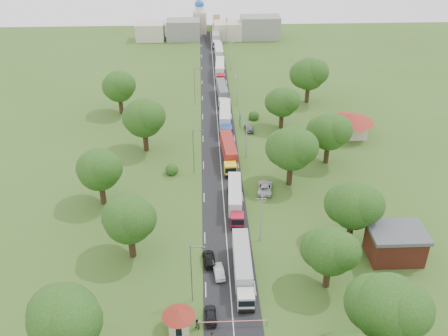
{
  "coord_description": "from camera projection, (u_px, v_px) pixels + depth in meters",
  "views": [
    {
      "loc": [
        -3.32,
        -71.47,
        52.15
      ],
      "look_at": [
        0.38,
        11.65,
        3.0
      ],
      "focal_mm": 40.0,
      "sensor_mm": 36.0,
      "label": 1
    }
  ],
  "objects": [
    {
      "name": "truck_5",
      "position": [
        220.0,
        69.0,
        148.01
      ],
      "size": [
        3.1,
        14.54,
        4.02
      ],
      "color": "maroon",
      "rests_on": "ground"
    },
    {
      "name": "tree_6",
      "position": [
        282.0,
        102.0,
        115.57
      ],
      "size": [
        8.0,
        8.0,
        10.1
      ],
      "color": "#382616",
      "rests_on": "ground"
    },
    {
      "name": "tree_1",
      "position": [
        388.0,
        307.0,
        59.16
      ],
      "size": [
        9.6,
        9.6,
        12.05
      ],
      "color": "#382616",
      "rests_on": "ground"
    },
    {
      "name": "house_cream",
      "position": [
        350.0,
        122.0,
        113.22
      ],
      "size": [
        10.08,
        10.08,
        5.8
      ],
      "color": "beige",
      "rests_on": "ground"
    },
    {
      "name": "truck_7",
      "position": [
        216.0,
        37.0,
        176.74
      ],
      "size": [
        3.03,
        15.26,
        4.22
      ],
      "color": "silver",
      "rests_on": "ground"
    },
    {
      "name": "boom_barrier",
      "position": [
        223.0,
        322.0,
        66.11
      ],
      "size": [
        9.22,
        0.35,
        1.18
      ],
      "color": "slate",
      "rests_on": "ground"
    },
    {
      "name": "tree_5",
      "position": [
        329.0,
        131.0,
        100.91
      ],
      "size": [
        8.8,
        8.8,
        11.07
      ],
      "color": "#382616",
      "rests_on": "ground"
    },
    {
      "name": "tree_3",
      "position": [
        354.0,
        205.0,
        78.47
      ],
      "size": [
        8.8,
        8.8,
        11.07
      ],
      "color": "#382616",
      "rests_on": "ground"
    },
    {
      "name": "lamp_0",
      "position": [
        192.0,
        271.0,
        67.89
      ],
      "size": [
        2.03,
        0.22,
        10.0
      ],
      "color": "slate",
      "rests_on": "ground"
    },
    {
      "name": "tree_9",
      "position": [
        64.0,
        318.0,
        57.7
      ],
      "size": [
        9.6,
        9.6,
        12.05
      ],
      "color": "#382616",
      "rests_on": "ground"
    },
    {
      "name": "lamp_2",
      "position": [
        195.0,
        84.0,
        128.1
      ],
      "size": [
        2.03,
        0.22,
        10.0
      ],
      "color": "slate",
      "rests_on": "ground"
    },
    {
      "name": "lamp_1",
      "position": [
        194.0,
        149.0,
        98.0
      ],
      "size": [
        2.03,
        0.22,
        10.0
      ],
      "color": "slate",
      "rests_on": "ground"
    },
    {
      "name": "tree_7",
      "position": [
        309.0,
        74.0,
        128.2
      ],
      "size": [
        9.6,
        9.6,
        12.05
      ],
      "color": "#382616",
      "rests_on": "ground"
    },
    {
      "name": "car_lane_front",
      "position": [
        211.0,
        315.0,
        67.46
      ],
      "size": [
        1.73,
        3.96,
        1.33
      ],
      "primitive_type": "imported",
      "rotation": [
        0.0,
        0.0,
        3.18
      ],
      "color": "black",
      "rests_on": "ground"
    },
    {
      "name": "pole_3",
      "position": [
        237.0,
        88.0,
        128.1
      ],
      "size": [
        1.6,
        0.24,
        9.0
      ],
      "color": "gray",
      "rests_on": "ground"
    },
    {
      "name": "church",
      "position": [
        200.0,
        19.0,
        186.72
      ],
      "size": [
        5.0,
        5.0,
        12.3
      ],
      "color": "beige",
      "rests_on": "ground"
    },
    {
      "name": "tree_4",
      "position": [
        291.0,
        148.0,
        93.37
      ],
      "size": [
        9.6,
        9.6,
        12.05
      ],
      "color": "#382616",
      "rests_on": "ground"
    },
    {
      "name": "tree_10",
      "position": [
        129.0,
        218.0,
        75.4
      ],
      "size": [
        8.8,
        8.8,
        11.07
      ],
      "color": "#382616",
      "rests_on": "ground"
    },
    {
      "name": "truck_1",
      "position": [
        235.0,
        199.0,
        89.36
      ],
      "size": [
        2.83,
        13.5,
        3.73
      ],
      "color": "#A3122B",
      "rests_on": "ground"
    },
    {
      "name": "truck_6",
      "position": [
        219.0,
        53.0,
        161.67
      ],
      "size": [
        2.54,
        14.09,
        3.9
      ],
      "color": "#266736",
      "rests_on": "ground"
    },
    {
      "name": "truck_2",
      "position": [
        229.0,
        152.0,
        104.18
      ],
      "size": [
        3.18,
        14.29,
        3.95
      ],
      "color": "yellow",
      "rests_on": "ground"
    },
    {
      "name": "truck_0",
      "position": [
        243.0,
        266.0,
        73.76
      ],
      "size": [
        2.59,
        14.25,
        3.95
      ],
      "color": "silver",
      "rests_on": "ground"
    },
    {
      "name": "pole_4",
      "position": [
        231.0,
        54.0,
        152.18
      ],
      "size": [
        1.6,
        0.24,
        9.0
      ],
      "color": "gray",
      "rests_on": "ground"
    },
    {
      "name": "guard_booth",
      "position": [
        179.0,
        317.0,
        65.24
      ],
      "size": [
        4.4,
        4.4,
        3.45
      ],
      "color": "beige",
      "rests_on": "ground"
    },
    {
      "name": "distant_town",
      "position": [
        213.0,
        29.0,
        180.99
      ],
      "size": [
        52.0,
        8.0,
        8.0
      ],
      "color": "gray",
      "rests_on": "ground"
    },
    {
      "name": "pole_5",
      "position": [
        227.0,
        30.0,
        176.27
      ],
      "size": [
        1.6,
        0.24,
        9.0
      ],
      "color": "gray",
      "rests_on": "ground"
    },
    {
      "name": "pedestrian_booth",
      "position": [
        197.0,
        325.0,
        65.79
      ],
      "size": [
        1.03,
        1.01,
        1.68
      ],
      "primitive_type": "imported",
      "rotation": [
        0.0,
        0.0,
        -0.68
      ],
      "color": "gray",
      "rests_on": "ground"
    },
    {
      "name": "tree_11",
      "position": [
        99.0,
        169.0,
        88.04
      ],
      "size": [
        8.8,
        8.8,
        11.07
      ],
      "color": "#382616",
      "rests_on": "ground"
    },
    {
      "name": "pole_2",
      "position": [
        246.0,
        138.0,
        104.01
      ],
      "size": [
        1.6,
        0.24,
        9.0
      ],
      "color": "gray",
      "rests_on": "ground"
    },
    {
      "name": "car_lane_mid",
      "position": [
        219.0,
        271.0,
        74.87
      ],
      "size": [
        1.94,
        4.26,
        1.35
      ],
      "primitive_type": "imported",
      "rotation": [
        0.0,
        0.0,
        3.27
      ],
      "color": "#ACB1B5",
      "rests_on": "ground"
    },
    {
      "name": "info_sign",
      "position": [
        240.0,
        117.0,
        116.9
      ],
      "size": [
        0.12,
        3.1,
        4.1
      ],
      "color": "slate",
      "rests_on": "ground"
    },
    {
      "name": "truck_4",
      "position": [
        222.0,
        92.0,
        132.7
      ],
      "size": [
        2.98,
        13.69,
        3.78
      ],
      "color": "silver",
      "rests_on": "ground"
    },
    {
      "name": "car_lane_rear",
      "position": [
        209.0,
        259.0,
        77.35
      ],
      "size": [
        2.32,
        4.72,
        1.32
      ],
      "primitive_type": "imported",
      "rotation": [
        0.0,
        0.0,
        3.25
      ],
      "color": "black",
      "rests_on": "ground"
    },
    {
      "name": "pole_1",
      "position": [
        261.0,
        217.0,
        79.93
      ],
      "size": [
        1.6,
        0.24,
        9.0
      ],
      "color": "gray",
      "rests_on": "ground"
    },
    {
      "name": "tree_12",
      "position": [
        144.0,
        117.0,
        105.16
      ],
      "size": [
        9.6,
        9.6,
        12.05
      ],
      "color": "#382616",
      "rests_on": "ground"
    },
    {
      "name": "truck_3",
      "position": [
        225.0,
        118.0,
        118.53
      ],
      "size": [
        3.13,
        15.0,
        4.15
      ],
      "color": "#193D99",
      "rests_on": "ground"
    },
    {
      "name": "ground",
      "position": [
        225.0,
        216.0,
        88.12
      ],
      "size": [
        260.0,
        260.0,
        0.0
      ],
      "primitive_type": "plane",
      "color": "#38561C",
      "rests_on": "ground"
    },
    {
      "name": "road",
      "position": [
        220.0,
        160.0,
        105.32
      ],
      "size": [
        8.0,
        200.0,
        0.04
      ],
      "primitive_type": "cube",
      "color": "black",
      "rests_on": "ground"
    },
    {
      "name": "tree_13",
      "position": [
        119.0,
        86.0,
        122.37
      ],
      "size": [
        8.8,
        8.8,
        11.07
      ],
      "color": "#382616",
      "rests_on": "ground"
    },
    {
      "name": "tree_2",
      "position": [
        330.0,
        250.0,
        69.94
      ],
      "size": [
        8.0,
        8.0,
        10.1
      ],
      "color": "#382616",
      "rests_on": "ground"
    },
    {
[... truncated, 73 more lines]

